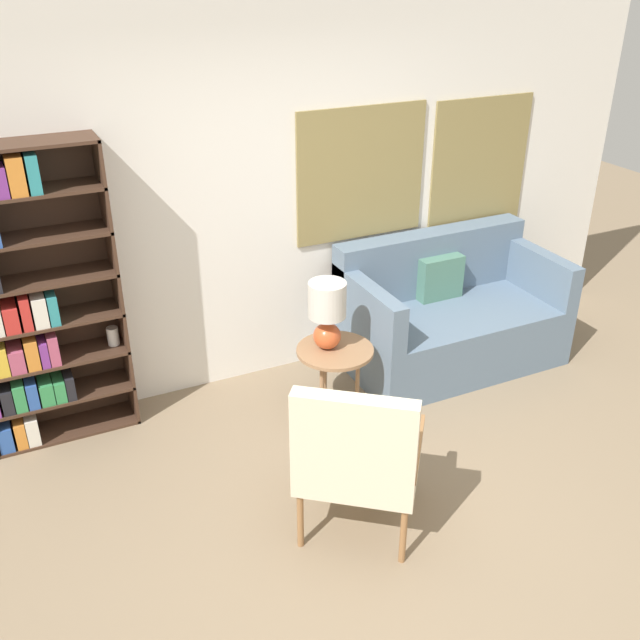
# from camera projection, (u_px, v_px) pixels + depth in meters

# --- Properties ---
(ground_plane) EXTENTS (14.00, 14.00, 0.00)m
(ground_plane) POSITION_uv_depth(u_px,v_px,m) (394.00, 542.00, 3.92)
(ground_plane) COLOR #847056
(wall_back) EXTENTS (6.40, 0.08, 2.70)m
(wall_back) POSITION_uv_depth(u_px,v_px,m) (260.00, 200.00, 4.94)
(wall_back) COLOR white
(wall_back) RESTS_ON ground_plane
(bookshelf) EXTENTS (0.92, 0.30, 1.94)m
(bookshelf) POSITION_uv_depth(u_px,v_px,m) (24.00, 304.00, 4.34)
(bookshelf) COLOR #422B1E
(bookshelf) RESTS_ON ground_plane
(armchair) EXTENTS (0.88, 0.88, 0.99)m
(armchair) POSITION_uv_depth(u_px,v_px,m) (357.00, 453.00, 3.71)
(armchair) COLOR olive
(armchair) RESTS_ON ground_plane
(couch) EXTENTS (1.63, 0.91, 0.96)m
(couch) POSITION_uv_depth(u_px,v_px,m) (448.00, 317.00, 5.53)
(couch) COLOR slate
(couch) RESTS_ON ground_plane
(side_table) EXTENTS (0.52, 0.52, 0.51)m
(side_table) POSITION_uv_depth(u_px,v_px,m) (335.00, 356.00, 4.81)
(side_table) COLOR #99704C
(side_table) RESTS_ON ground_plane
(table_lamp) EXTENTS (0.25, 0.25, 0.48)m
(table_lamp) POSITION_uv_depth(u_px,v_px,m) (327.00, 310.00, 4.67)
(table_lamp) COLOR #C65128
(table_lamp) RESTS_ON side_table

